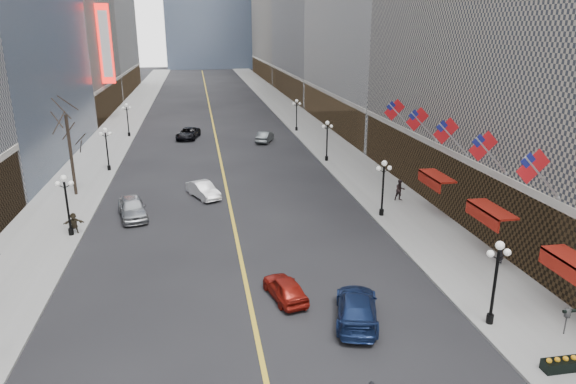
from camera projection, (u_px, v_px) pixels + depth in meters
name	position (u px, v px, depth m)	size (l,w,h in m)	color
sidewalk_east	(306.00, 126.00, 79.02)	(6.00, 230.00, 0.15)	gray
sidewalk_west	(117.00, 132.00, 74.39)	(6.00, 230.00, 0.15)	gray
lane_line	(212.00, 118.00, 86.10)	(0.25, 200.00, 0.02)	gold
streetlamp_east_0	(496.00, 274.00, 25.29)	(1.26, 0.44, 4.52)	black
streetlamp_east_1	(383.00, 182.00, 40.29)	(1.26, 0.44, 4.52)	black
streetlamp_east_2	(327.00, 137.00, 57.17)	(1.26, 0.44, 4.52)	black
streetlamp_east_3	(297.00, 112.00, 74.04)	(1.26, 0.44, 4.52)	black
streetlamp_west_1	(66.00, 199.00, 36.39)	(1.26, 0.44, 4.52)	black
streetlamp_west_2	(107.00, 145.00, 53.26)	(1.26, 0.44, 4.52)	black
streetlamp_west_3	(127.00, 116.00, 70.13)	(1.26, 0.44, 4.52)	black
flag_1	(535.00, 169.00, 27.34)	(2.87, 0.12, 2.87)	#B2B2B7
flag_2	(485.00, 149.00, 32.03)	(2.87, 0.12, 2.87)	#B2B2B7
flag_3	(448.00, 133.00, 36.72)	(2.87, 0.12, 2.87)	#B2B2B7
flag_4	(419.00, 121.00, 41.40)	(2.87, 0.12, 2.87)	#B2B2B7
flag_5	(396.00, 112.00, 46.09)	(2.87, 0.12, 2.87)	#B2B2B7
awning_a	(574.00, 264.00, 25.95)	(1.40, 4.00, 0.93)	maroon
awning_b	(489.00, 211.00, 33.45)	(1.40, 4.00, 0.93)	maroon
awning_c	(435.00, 177.00, 40.95)	(1.40, 4.00, 0.93)	maroon
theatre_marquee	(105.00, 44.00, 79.80)	(2.00, 0.55, 12.00)	red
tree_west_far	(67.00, 127.00, 44.46)	(3.60, 3.60, 7.92)	#2D231C
planter_east	(565.00, 364.00, 22.49)	(2.00, 0.60, 0.67)	black
car_nb_near	(132.00, 208.00, 40.75)	(1.99, 4.95, 1.69)	#979A9E
car_nb_mid	(203.00, 190.00, 45.65)	(1.49, 4.28, 1.41)	silver
car_nb_far	(188.00, 133.00, 69.80)	(2.48, 5.37, 1.49)	black
car_sb_near	(357.00, 308.00, 26.42)	(2.10, 5.17, 1.50)	#14244E
car_sb_mid	(285.00, 288.00, 28.59)	(1.56, 3.87, 1.32)	maroon
car_sb_far	(265.00, 137.00, 67.73)	(1.53, 4.40, 1.45)	#454A4C
ped_ne_corner	(501.00, 253.00, 32.43)	(0.56, 0.41, 1.53)	black
ped_east_walk	(400.00, 190.00, 44.36)	(0.91, 0.50, 1.87)	black
ped_west_far	(74.00, 223.00, 37.33)	(1.44, 0.41, 1.55)	black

